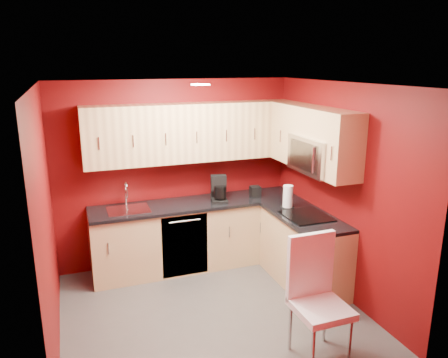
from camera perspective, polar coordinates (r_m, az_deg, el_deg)
floor at (r=5.12m, az=-1.65°, el=-16.97°), size 3.20×3.20×0.00m
ceiling at (r=4.34m, az=-1.90°, el=12.25°), size 3.20×3.20×0.00m
wall_back at (r=5.96m, az=-6.32°, el=0.77°), size 3.20×0.00×3.20m
wall_front at (r=3.29m, az=6.67°, el=-11.42°), size 3.20×0.00×3.20m
wall_left at (r=4.38m, az=-22.16°, el=-5.62°), size 0.00×3.00×3.00m
wall_right at (r=5.28m, az=14.96°, el=-1.55°), size 0.00×3.00×3.00m
base_cabinets_back at (r=5.99m, az=-3.53°, el=-7.31°), size 2.80×0.60×0.87m
base_cabinets_right at (r=5.60m, az=10.36°, el=-9.21°), size 0.60×1.30×0.87m
countertop_back at (r=5.82m, az=-3.55°, el=-3.22°), size 2.80×0.63×0.04m
countertop_right at (r=5.41m, az=10.53°, el=-4.89°), size 0.63×1.27×0.04m
upper_cabinets_back at (r=5.73m, az=-4.11°, el=6.11°), size 2.80×0.35×0.75m
upper_cabinets_right at (r=5.41m, az=11.22°, el=6.00°), size 0.35×1.55×0.75m
microwave at (r=5.23m, az=12.16°, el=3.11°), size 0.42×0.76×0.42m
cooktop at (r=5.37m, az=10.69°, el=-4.77°), size 0.50×0.55×0.01m
sink at (r=5.65m, az=-12.41°, el=-3.55°), size 0.52×0.42×0.35m
dishwasher_front at (r=5.67m, az=-5.12°, el=-8.67°), size 0.60×0.02×0.82m
downlight at (r=4.63m, az=-3.09°, el=12.22°), size 0.20×0.20×0.01m
coffee_maker at (r=5.79m, az=-0.63°, el=-1.31°), size 0.26×0.31×0.34m
napkin_holder at (r=6.05m, az=4.10°, el=-1.61°), size 0.14×0.14×0.14m
paper_towel at (r=5.61m, az=8.34°, el=-2.29°), size 0.17×0.17×0.29m
dining_chair at (r=4.24m, az=12.59°, el=-15.41°), size 0.48×0.50×1.18m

